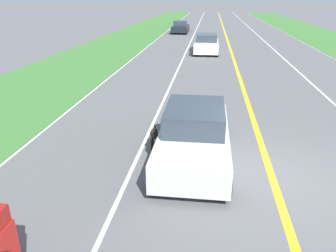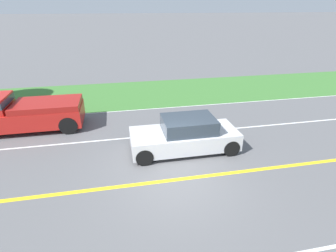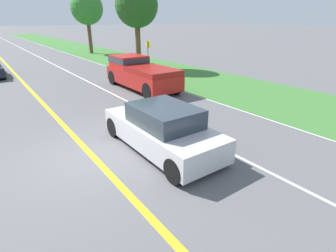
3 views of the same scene
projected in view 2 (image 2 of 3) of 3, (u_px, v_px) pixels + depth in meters
ground_plane at (175, 180)px, 9.12m from camera, size 400.00×400.00×0.00m
centre_divider_line at (175, 180)px, 9.12m from camera, size 0.18×160.00×0.01m
lane_edge_line_right at (149, 109)px, 15.34m from camera, size 0.14×160.00×0.01m
lane_dash_same_dir at (158, 135)px, 12.23m from camera, size 0.10×160.00×0.01m
grass_verge_right at (143, 93)px, 18.01m from camera, size 6.00×160.00×0.03m
ego_car at (185, 135)px, 10.74m from camera, size 1.82×4.36×1.44m
dog at (187, 128)px, 11.93m from camera, size 0.30×1.09×0.74m
pickup_truck at (18, 112)px, 12.41m from camera, size 2.04×5.35×1.76m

